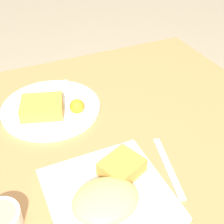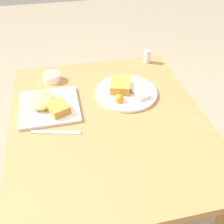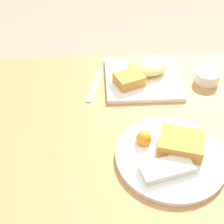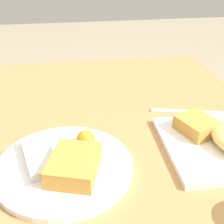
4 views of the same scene
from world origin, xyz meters
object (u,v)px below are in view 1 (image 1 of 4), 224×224
object	(u,v)px
plate_oval_far	(50,106)
sauce_ramekin	(0,219)
plate_square_near	(109,193)
butter_knife	(168,167)

from	to	relation	value
plate_oval_far	sauce_ramekin	size ratio (longest dim) A/B	3.49
sauce_ramekin	plate_square_near	bearing A→B (deg)	-7.19
plate_oval_far	sauce_ramekin	distance (m)	0.39
sauce_ramekin	butter_knife	world-z (taller)	sauce_ramekin
plate_square_near	plate_oval_far	size ratio (longest dim) A/B	0.88
plate_square_near	sauce_ramekin	xyz separation A→B (m)	(-0.22, 0.03, -0.00)
plate_square_near	butter_knife	bearing A→B (deg)	8.84
sauce_ramekin	butter_knife	size ratio (longest dim) A/B	0.42
plate_oval_far	sauce_ramekin	xyz separation A→B (m)	(-0.19, -0.34, 0.01)
plate_square_near	sauce_ramekin	distance (m)	0.23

